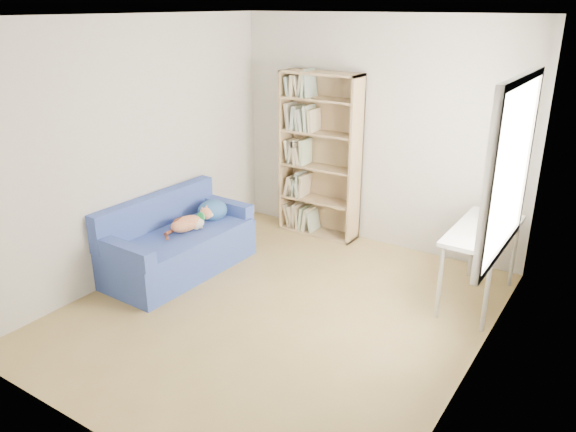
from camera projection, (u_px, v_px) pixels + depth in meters
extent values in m
plane|color=olive|center=(279.00, 310.00, 5.25)|extent=(4.00, 4.00, 0.00)
cube|color=silver|center=(377.00, 134.00, 6.35)|extent=(3.50, 0.04, 2.60)
cube|color=silver|center=(83.00, 262.00, 3.22)|extent=(3.50, 0.04, 2.60)
cube|color=silver|center=(136.00, 150.00, 5.68)|extent=(0.04, 4.00, 2.60)
cube|color=silver|center=(487.00, 217.00, 3.89)|extent=(0.04, 4.00, 2.60)
cube|color=white|center=(277.00, 16.00, 4.32)|extent=(3.50, 4.00, 0.04)
cube|color=white|center=(511.00, 169.00, 4.29)|extent=(0.01, 1.20, 1.30)
cube|color=navy|center=(180.00, 253.00, 5.95)|extent=(0.81, 1.65, 0.41)
cube|color=navy|center=(156.00, 212.00, 5.97)|extent=(0.19, 1.63, 0.40)
cube|color=navy|center=(224.00, 207.00, 6.43)|extent=(0.77, 0.17, 0.18)
cube|color=navy|center=(123.00, 252.00, 5.27)|extent=(0.77, 0.17, 0.18)
cube|color=navy|center=(180.00, 234.00, 5.86)|extent=(0.79, 1.52, 0.05)
ellipsoid|color=#2E5B95|center=(213.00, 210.00, 6.24)|extent=(0.32, 0.35, 0.24)
ellipsoid|color=#BE4615|center=(186.00, 224.00, 5.88)|extent=(0.24, 0.40, 0.15)
ellipsoid|color=silver|center=(197.00, 223.00, 5.94)|extent=(0.14, 0.17, 0.10)
ellipsoid|color=#3A1910|center=(181.00, 221.00, 5.84)|extent=(0.14, 0.20, 0.07)
sphere|color=#BE4615|center=(204.00, 213.00, 6.07)|extent=(0.14, 0.14, 0.14)
cone|color=#BE4615|center=(205.00, 206.00, 6.08)|extent=(0.06, 0.06, 0.07)
cone|color=#BE4615|center=(201.00, 208.00, 6.03)|extent=(0.06, 0.06, 0.07)
cylinder|color=#27C365|center=(200.00, 217.00, 6.02)|extent=(0.11, 0.04, 0.11)
cylinder|color=#3A1910|center=(170.00, 233.00, 5.73)|extent=(0.08, 0.15, 0.05)
cube|color=tan|center=(286.00, 151.00, 6.90)|extent=(0.03, 0.31, 1.97)
cube|color=tan|center=(356.00, 162.00, 6.41)|extent=(0.03, 0.31, 1.97)
cube|color=tan|center=(321.00, 73.00, 6.31)|extent=(0.98, 0.31, 0.03)
cube|color=tan|center=(318.00, 232.00, 7.00)|extent=(0.98, 0.31, 0.03)
cube|color=tan|center=(326.00, 154.00, 6.77)|extent=(0.98, 0.02, 1.97)
cube|color=white|center=(484.00, 230.00, 5.17)|extent=(0.51, 1.11, 0.04)
cylinder|color=silver|center=(514.00, 253.00, 5.59)|extent=(0.04, 0.04, 0.71)
cylinder|color=silver|center=(486.00, 295.00, 4.80)|extent=(0.04, 0.04, 0.71)
cylinder|color=silver|center=(473.00, 244.00, 5.80)|extent=(0.04, 0.04, 0.71)
cylinder|color=silver|center=(440.00, 282.00, 5.01)|extent=(0.04, 0.04, 0.71)
cylinder|color=white|center=(485.00, 231.00, 4.96)|extent=(0.09, 0.09, 0.10)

